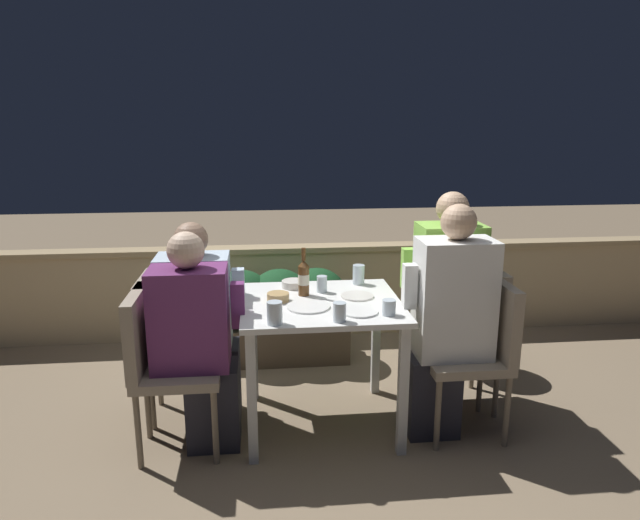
{
  "coord_description": "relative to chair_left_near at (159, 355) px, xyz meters",
  "views": [
    {
      "loc": [
        -0.32,
        -3.0,
        1.74
      ],
      "look_at": [
        0.0,
        0.06,
        0.97
      ],
      "focal_mm": 32.0,
      "sensor_mm": 36.0,
      "label": 1
    }
  ],
  "objects": [
    {
      "name": "ground_plane",
      "position": [
        0.87,
        0.15,
        -0.53
      ],
      "size": [
        16.0,
        16.0,
        0.0
      ],
      "primitive_type": "plane",
      "color": "#847056"
    },
    {
      "name": "parapet_wall",
      "position": [
        0.87,
        1.61,
        -0.16
      ],
      "size": [
        9.0,
        0.18,
        0.74
      ],
      "color": "tan",
      "rests_on": "ground_plane"
    },
    {
      "name": "dining_table",
      "position": [
        0.87,
        0.15,
        0.11
      ],
      "size": [
        0.88,
        0.81,
        0.75
      ],
      "color": "white",
      "rests_on": "ground_plane"
    },
    {
      "name": "planter_hedge",
      "position": [
        0.67,
        1.1,
        -0.15
      ],
      "size": [
        0.99,
        0.47,
        0.68
      ],
      "color": "brown",
      "rests_on": "ground_plane"
    },
    {
      "name": "chair_left_near",
      "position": [
        0.0,
        0.0,
        0.0
      ],
      "size": [
        0.45,
        0.44,
        0.88
      ],
      "color": "gray",
      "rests_on": "ground_plane"
    },
    {
      "name": "person_purple_stripe",
      "position": [
        0.2,
        0.0,
        0.06
      ],
      "size": [
        0.48,
        0.26,
        1.19
      ],
      "color": "#282833",
      "rests_on": "ground_plane"
    },
    {
      "name": "chair_left_far",
      "position": [
        -0.01,
        0.29,
        0.0
      ],
      "size": [
        0.45,
        0.44,
        0.88
      ],
      "color": "gray",
      "rests_on": "ground_plane"
    },
    {
      "name": "person_blue_shirt",
      "position": [
        0.19,
        0.29,
        0.06
      ],
      "size": [
        0.49,
        0.26,
        1.18
      ],
      "color": "#282833",
      "rests_on": "ground_plane"
    },
    {
      "name": "chair_right_near",
      "position": [
        1.74,
        0.0,
        0.0
      ],
      "size": [
        0.45,
        0.44,
        0.88
      ],
      "color": "gray",
      "rests_on": "ground_plane"
    },
    {
      "name": "person_white_polo",
      "position": [
        1.54,
        0.0,
        0.12
      ],
      "size": [
        0.49,
        0.26,
        1.31
      ],
      "color": "#282833",
      "rests_on": "ground_plane"
    },
    {
      "name": "chair_right_far",
      "position": [
        1.81,
        0.3,
        0.0
      ],
      "size": [
        0.45,
        0.44,
        0.88
      ],
      "color": "gray",
      "rests_on": "ground_plane"
    },
    {
      "name": "person_green_blouse",
      "position": [
        1.61,
        0.3,
        0.14
      ],
      "size": [
        0.47,
        0.26,
        1.33
      ],
      "color": "#282833",
      "rests_on": "ground_plane"
    },
    {
      "name": "beer_bottle",
      "position": [
        0.78,
        0.27,
        0.32
      ],
      "size": [
        0.06,
        0.06,
        0.28
      ],
      "color": "brown",
      "rests_on": "dining_table"
    },
    {
      "name": "plate_0",
      "position": [
        1.05,
        -0.06,
        0.22
      ],
      "size": [
        0.2,
        0.2,
        0.01
      ],
      "color": "white",
      "rests_on": "dining_table"
    },
    {
      "name": "plate_1",
      "position": [
        0.79,
        0.05,
        0.22
      ],
      "size": [
        0.24,
        0.24,
        0.01
      ],
      "color": "white",
      "rests_on": "dining_table"
    },
    {
      "name": "plate_2",
      "position": [
        1.08,
        0.21,
        0.22
      ],
      "size": [
        0.19,
        0.19,
        0.01
      ],
      "color": "silver",
      "rests_on": "dining_table"
    },
    {
      "name": "bowl_0",
      "position": [
        0.73,
        0.43,
        0.24
      ],
      "size": [
        0.14,
        0.14,
        0.04
      ],
      "color": "beige",
      "rests_on": "dining_table"
    },
    {
      "name": "bowl_1",
      "position": [
        0.63,
        0.18,
        0.24
      ],
      "size": [
        0.12,
        0.12,
        0.05
      ],
      "color": "tan",
      "rests_on": "dining_table"
    },
    {
      "name": "glass_cup_0",
      "position": [
        0.92,
        -0.18,
        0.27
      ],
      "size": [
        0.07,
        0.07,
        0.1
      ],
      "color": "silver",
      "rests_on": "dining_table"
    },
    {
      "name": "glass_cup_1",
      "position": [
        1.19,
        -0.11,
        0.26
      ],
      "size": [
        0.07,
        0.07,
        0.08
      ],
      "color": "silver",
      "rests_on": "dining_table"
    },
    {
      "name": "glass_cup_2",
      "position": [
        0.89,
        0.32,
        0.27
      ],
      "size": [
        0.06,
        0.06,
        0.1
      ],
      "color": "silver",
      "rests_on": "dining_table"
    },
    {
      "name": "glass_cup_3",
      "position": [
        0.6,
        -0.18,
        0.27
      ],
      "size": [
        0.08,
        0.08,
        0.12
      ],
      "color": "silver",
      "rests_on": "dining_table"
    },
    {
      "name": "glass_cup_4",
      "position": [
        1.13,
        0.47,
        0.28
      ],
      "size": [
        0.07,
        0.07,
        0.12
      ],
      "color": "silver",
      "rests_on": "dining_table"
    },
    {
      "name": "potted_plant",
      "position": [
        1.95,
        0.81,
        -0.1
      ],
      "size": [
        0.41,
        0.41,
        0.71
      ],
      "color": "#9E5638",
      "rests_on": "ground_plane"
    }
  ]
}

